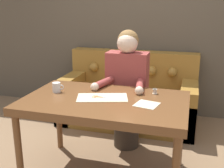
{
  "coord_description": "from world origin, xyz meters",
  "views": [
    {
      "loc": [
        0.67,
        -2.23,
        1.57
      ],
      "look_at": [
        -0.0,
        0.09,
        0.86
      ],
      "focal_mm": 45.0,
      "sensor_mm": 36.0,
      "label": 1
    }
  ],
  "objects_px": {
    "couch": "(129,98)",
    "thread_spool": "(155,91)",
    "dining_table": "(105,107)",
    "person": "(127,89)",
    "mug": "(57,87)",
    "scissors": "(100,97)"
  },
  "relations": [
    {
      "from": "dining_table",
      "to": "person",
      "type": "xyz_separation_m",
      "value": [
        0.05,
        0.61,
        -0.02
      ]
    },
    {
      "from": "thread_spool",
      "to": "dining_table",
      "type": "bearing_deg",
      "value": -146.51
    },
    {
      "from": "person",
      "to": "mug",
      "type": "distance_m",
      "value": 0.78
    },
    {
      "from": "couch",
      "to": "mug",
      "type": "relative_size",
      "value": 15.7
    },
    {
      "from": "mug",
      "to": "scissors",
      "type": "bearing_deg",
      "value": -5.3
    },
    {
      "from": "mug",
      "to": "thread_spool",
      "type": "bearing_deg",
      "value": 12.67
    },
    {
      "from": "dining_table",
      "to": "couch",
      "type": "height_order",
      "value": "couch"
    },
    {
      "from": "couch",
      "to": "person",
      "type": "distance_m",
      "value": 0.82
    },
    {
      "from": "dining_table",
      "to": "mug",
      "type": "bearing_deg",
      "value": 172.63
    },
    {
      "from": "couch",
      "to": "thread_spool",
      "type": "xyz_separation_m",
      "value": [
        0.48,
        -1.08,
        0.47
      ]
    },
    {
      "from": "couch",
      "to": "scissors",
      "type": "bearing_deg",
      "value": -88.6
    },
    {
      "from": "couch",
      "to": "thread_spool",
      "type": "bearing_deg",
      "value": -65.88
    },
    {
      "from": "scissors",
      "to": "thread_spool",
      "type": "distance_m",
      "value": 0.51
    },
    {
      "from": "couch",
      "to": "person",
      "type": "height_order",
      "value": "person"
    },
    {
      "from": "person",
      "to": "dining_table",
      "type": "bearing_deg",
      "value": -95.04
    },
    {
      "from": "couch",
      "to": "scissors",
      "type": "distance_m",
      "value": 1.39
    },
    {
      "from": "thread_spool",
      "to": "mug",
      "type": "bearing_deg",
      "value": -167.33
    },
    {
      "from": "person",
      "to": "mug",
      "type": "xyz_separation_m",
      "value": [
        -0.54,
        -0.55,
        0.14
      ]
    },
    {
      "from": "dining_table",
      "to": "thread_spool",
      "type": "distance_m",
      "value": 0.49
    },
    {
      "from": "person",
      "to": "thread_spool",
      "type": "xyz_separation_m",
      "value": [
        0.34,
        -0.35,
        0.11
      ]
    },
    {
      "from": "dining_table",
      "to": "person",
      "type": "relative_size",
      "value": 1.09
    },
    {
      "from": "couch",
      "to": "thread_spool",
      "type": "height_order",
      "value": "couch"
    }
  ]
}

